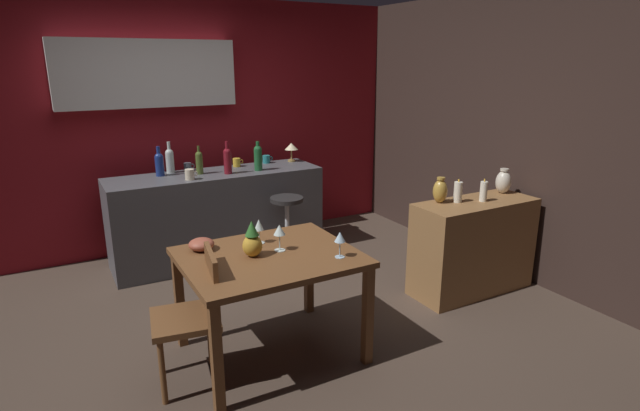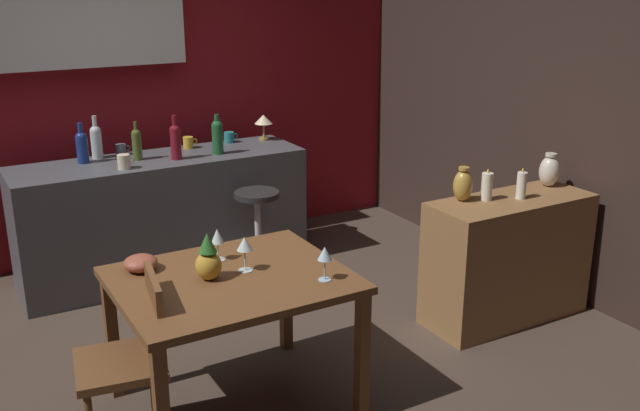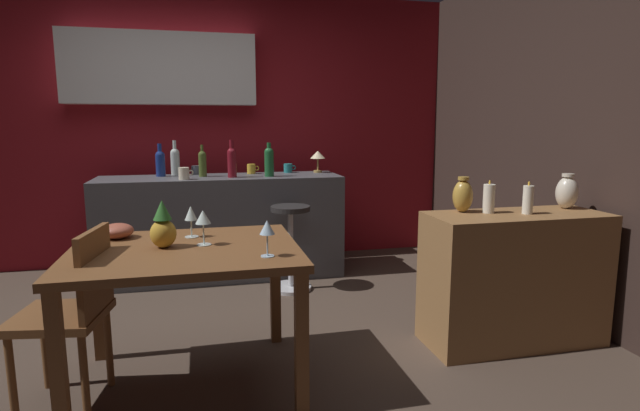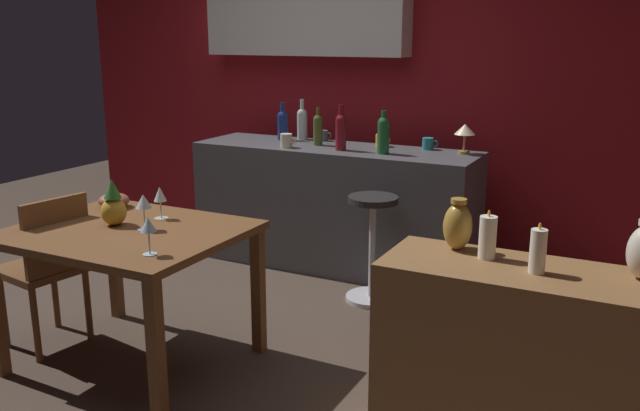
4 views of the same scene
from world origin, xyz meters
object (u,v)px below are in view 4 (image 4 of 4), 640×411
dining_table (128,246)px  pillar_candle_short (488,237)px  pineapple_centerpiece (113,206)px  counter_lamp (465,131)px  wine_glass_center (160,196)px  cup_cream (286,141)px  wine_bottle_cobalt (283,124)px  wine_glass_right (143,203)px  fruit_bowl (114,200)px  wine_bottle_olive (318,128)px  cup_slate (323,135)px  vase_brass (458,226)px  cup_mustard (381,140)px  cup_teal (428,144)px  pillar_candle_tall (538,251)px  wine_bottle_clear (302,122)px  bar_stool (372,246)px  chair_near_window (48,265)px  wine_glass_left (148,226)px  wine_bottle_green (383,133)px  sideboard_cabinet (517,366)px  wine_bottle_ruby (341,130)px

dining_table → pillar_candle_short: size_ratio=5.63×
pineapple_centerpiece → counter_lamp: (1.27, 2.01, 0.21)m
pineapple_centerpiece → counter_lamp: counter_lamp is taller
wine_glass_center → cup_cream: cup_cream is taller
wine_bottle_cobalt → pillar_candle_short: (2.04, -1.89, -0.12)m
wine_glass_right → counter_lamp: 2.29m
fruit_bowl → wine_bottle_olive: bearing=73.8°
cup_slate → vase_brass: size_ratio=0.50×
wine_bottle_olive → pillar_candle_short: 2.46m
cup_mustard → wine_glass_right: bearing=-102.5°
dining_table → cup_teal: bearing=66.9°
counter_lamp → pillar_candle_tall: (0.83, -1.99, -0.15)m
counter_lamp → vase_brass: counter_lamp is taller
pineapple_centerpiece → wine_bottle_olive: (0.21, 1.89, 0.18)m
wine_bottle_cobalt → cup_mustard: bearing=3.7°
pillar_candle_short → wine_bottle_clear: bearing=134.2°
bar_stool → pillar_candle_tall: bearing=-47.3°
chair_near_window → pineapple_centerpiece: bearing=11.7°
cup_teal → cup_slate: bearing=178.2°
bar_stool → pineapple_centerpiece: size_ratio=2.88×
wine_bottle_cobalt → wine_bottle_olive: bearing=-16.1°
cup_slate → pillar_candle_tall: bearing=-46.7°
wine_bottle_clear → wine_bottle_cobalt: (-0.12, -0.09, -0.01)m
chair_near_window → cup_mustard: size_ratio=7.75×
wine_glass_left → cup_cream: (-0.43, 1.98, 0.08)m
wine_bottle_green → wine_bottle_cobalt: (-0.93, 0.23, -0.01)m
sideboard_cabinet → wine_bottle_ruby: 2.44m
dining_table → cup_cream: size_ratio=9.34×
wine_glass_center → wine_glass_right: bearing=-72.2°
wine_bottle_clear → wine_bottle_green: 0.86m
dining_table → wine_bottle_olive: wine_bottle_olive is taller
cup_cream → pillar_candle_tall: size_ratio=0.61×
cup_cream → pillar_candle_tall: pillar_candle_tall is taller
wine_bottle_ruby → cup_cream: 0.42m
vase_brass → pillar_candle_tall: bearing=-22.8°
dining_table → sideboard_cabinet: (1.95, 0.07, -0.24)m
dining_table → fruit_bowl: fruit_bowl is taller
wine_bottle_cobalt → pillar_candle_tall: wine_bottle_cobalt is taller
sideboard_cabinet → pillar_candle_short: 0.53m
wine_glass_left → pillar_candle_tall: 1.65m
pineapple_centerpiece → vase_brass: vase_brass is taller
pillar_candle_tall → vase_brass: (-0.35, 0.15, 0.02)m
wine_glass_left → cup_cream: size_ratio=1.44×
bar_stool → cup_slate: cup_slate is taller
fruit_bowl → cup_cream: bearing=77.3°
sideboard_cabinet → pineapple_centerpiece: (-2.06, -0.04, 0.43)m
dining_table → chair_near_window: bearing=-173.5°
wine_bottle_ruby → sideboard_cabinet: bearing=-47.1°
fruit_bowl → cup_mustard: size_ratio=1.54×
sideboard_cabinet → cup_cream: cup_cream is taller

